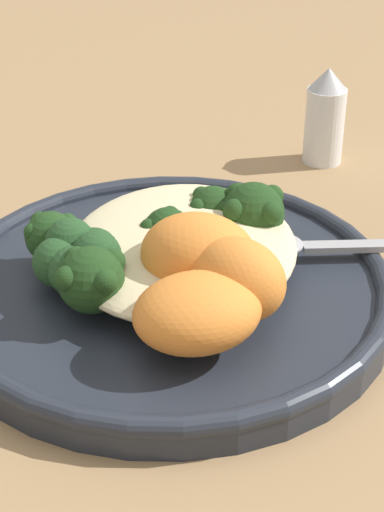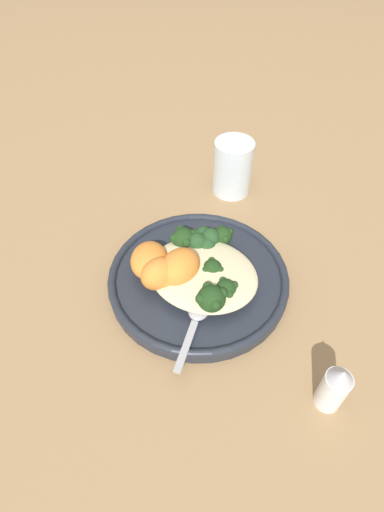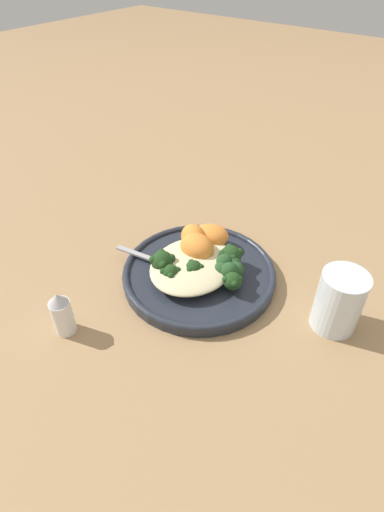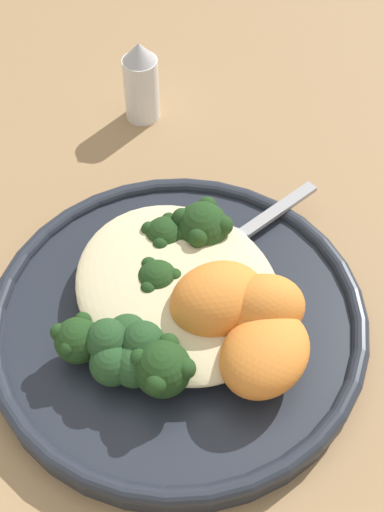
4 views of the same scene
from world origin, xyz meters
The scene contains 16 objects.
ground_plane centered at (0.00, 0.00, 0.00)m, with size 4.00×4.00×0.00m, color #9E7A51.
plate centered at (0.00, -0.01, 0.01)m, with size 0.25×0.25×0.02m.
quinoa_mound centered at (-0.01, 0.00, 0.03)m, with size 0.15×0.13×0.02m, color beige.
broccoli_stalk_0 centered at (-0.03, 0.04, 0.04)m, with size 0.08×0.05×0.04m.
broccoli_stalk_1 centered at (-0.04, 0.02, 0.03)m, with size 0.10×0.03×0.03m.
broccoli_stalk_2 centered at (-0.01, 0.00, 0.03)m, with size 0.07×0.06×0.03m.
broccoli_stalk_3 centered at (0.00, -0.06, 0.03)m, with size 0.04×0.12×0.03m.
broccoli_stalk_4 centered at (0.04, -0.03, 0.04)m, with size 0.06×0.09×0.04m.
sweet_potato_chunk_0 centered at (0.02, 0.01, 0.04)m, with size 0.06×0.05×0.05m, color orange.
sweet_potato_chunk_1 centered at (0.04, 0.03, 0.04)m, with size 0.05×0.04×0.04m, color orange.
sweet_potato_chunk_2 centered at (0.04, 0.03, 0.04)m, with size 0.05×0.04×0.04m, color orange.
sweet_potato_chunk_3 centered at (0.06, 0.02, 0.04)m, with size 0.06×0.05×0.04m, color orange.
kale_tuft centered at (0.02, -0.05, 0.04)m, with size 0.05×0.05×0.03m.
spoon centered at (-0.03, 0.06, 0.03)m, with size 0.04×0.11×0.01m.
water_glass centered at (0.04, -0.22, 0.05)m, with size 0.07×0.07×0.10m, color silver.
salt_shaker centered at (-0.21, 0.08, 0.04)m, with size 0.03×0.03×0.07m.
Camera 3 is at (-0.40, -0.29, 0.46)m, focal length 28.00 mm.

